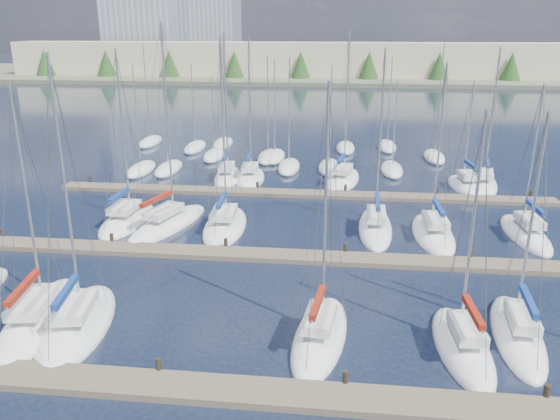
# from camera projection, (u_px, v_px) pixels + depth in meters

# --- Properties ---
(ground) EXTENTS (400.00, 400.00, 0.00)m
(ground) POSITION_uv_depth(u_px,v_px,m) (317.00, 133.00, 76.94)
(ground) COLOR #1A2235
(ground) RESTS_ON ground
(dock_near) EXTENTS (44.00, 1.93, 1.10)m
(dock_near) POSITION_uv_depth(u_px,v_px,m) (247.00, 392.00, 22.33)
(dock_near) COLOR #6B5E4C
(dock_near) RESTS_ON ground
(dock_mid) EXTENTS (44.00, 1.93, 1.10)m
(dock_mid) POSITION_uv_depth(u_px,v_px,m) (283.00, 256.00, 35.50)
(dock_mid) COLOR #6B5E4C
(dock_mid) RESTS_ON ground
(dock_far) EXTENTS (44.00, 1.93, 1.10)m
(dock_far) POSITION_uv_depth(u_px,v_px,m) (300.00, 194.00, 48.68)
(dock_far) COLOR #6B5E4C
(dock_far) RESTS_ON ground
(sailboat_q) EXTENTS (3.19, 7.30, 10.56)m
(sailboat_q) POSITION_uv_depth(u_px,v_px,m) (465.00, 186.00, 50.78)
(sailboat_q) COLOR white
(sailboat_q) RESTS_ON ground
(sailboat_k) EXTENTS (2.72, 9.13, 13.72)m
(sailboat_k) POSITION_uv_depth(u_px,v_px,m) (375.00, 227.00, 40.47)
(sailboat_k) COLOR white
(sailboat_k) RESTS_ON ground
(sailboat_l) EXTENTS (2.95, 8.51, 12.81)m
(sailboat_l) POSITION_uv_depth(u_px,v_px,m) (433.00, 234.00, 39.26)
(sailboat_l) COLOR white
(sailboat_l) RESTS_ON ground
(sailboat_p) EXTENTS (4.26, 9.15, 14.78)m
(sailboat_p) POSITION_uv_depth(u_px,v_px,m) (343.00, 179.00, 53.03)
(sailboat_p) COLOR white
(sailboat_p) RESTS_ON ground
(sailboat_j) EXTENTS (3.50, 8.83, 14.45)m
(sailboat_j) POSITION_uv_depth(u_px,v_px,m) (225.00, 225.00, 40.84)
(sailboat_j) COLOR white
(sailboat_j) RESTS_ON ground
(sailboat_r) EXTENTS (3.94, 8.45, 13.38)m
(sailboat_r) POSITION_uv_depth(u_px,v_px,m) (484.00, 185.00, 51.25)
(sailboat_r) COLOR white
(sailboat_r) RESTS_ON ground
(sailboat_n) EXTENTS (3.15, 8.28, 14.59)m
(sailboat_n) POSITION_uv_depth(u_px,v_px,m) (227.00, 177.00, 53.84)
(sailboat_n) COLOR white
(sailboat_n) RESTS_ON ground
(sailboat_m) EXTENTS (2.84, 8.19, 11.42)m
(sailboat_m) POSITION_uv_depth(u_px,v_px,m) (525.00, 234.00, 39.22)
(sailboat_m) COLOR white
(sailboat_m) RESTS_ON ground
(sailboat_h) EXTENTS (3.33, 8.17, 13.56)m
(sailboat_h) POSITION_uv_depth(u_px,v_px,m) (127.00, 220.00, 41.94)
(sailboat_h) COLOR white
(sailboat_h) RESTS_ON ground
(sailboat_i) EXTENTS (5.30, 9.97, 15.45)m
(sailboat_i) POSITION_uv_depth(u_px,v_px,m) (168.00, 224.00, 41.14)
(sailboat_i) COLOR white
(sailboat_i) RESTS_ON ground
(sailboat_c) EXTENTS (4.54, 8.87, 14.03)m
(sailboat_c) POSITION_uv_depth(u_px,v_px,m) (78.00, 324.00, 27.40)
(sailboat_c) COLOR white
(sailboat_c) RESTS_ON ground
(sailboat_f) EXTENTS (3.00, 8.17, 11.61)m
(sailboat_f) POSITION_uv_depth(u_px,v_px,m) (517.00, 334.00, 26.45)
(sailboat_f) COLOR white
(sailboat_f) RESTS_ON ground
(sailboat_e) EXTENTS (2.73, 7.40, 11.83)m
(sailboat_e) POSITION_uv_depth(u_px,v_px,m) (462.00, 346.00, 25.46)
(sailboat_e) COLOR white
(sailboat_e) RESTS_ON ground
(sailboat_d) EXTENTS (3.35, 8.06, 12.92)m
(sailboat_d) POSITION_uv_depth(u_px,v_px,m) (320.00, 336.00, 26.33)
(sailboat_d) COLOR white
(sailboat_d) RESTS_ON ground
(sailboat_o) EXTENTS (3.22, 7.62, 14.02)m
(sailboat_o) POSITION_uv_depth(u_px,v_px,m) (250.00, 178.00, 53.62)
(sailboat_o) COLOR white
(sailboat_o) RESTS_ON ground
(sailboat_b) EXTENTS (4.21, 9.53, 12.62)m
(sailboat_b) POSITION_uv_depth(u_px,v_px,m) (39.00, 319.00, 27.90)
(sailboat_b) COLOR white
(sailboat_b) RESTS_ON ground
(distant_boats) EXTENTS (36.93, 20.75, 13.30)m
(distant_boats) POSITION_uv_depth(u_px,v_px,m) (272.00, 156.00, 62.04)
(distant_boats) COLOR #9EA0A5
(distant_boats) RESTS_ON ground
(shoreline) EXTENTS (400.00, 60.00, 38.00)m
(shoreline) POSITION_uv_depth(u_px,v_px,m) (287.00, 50.00, 160.45)
(shoreline) COLOR #666B51
(shoreline) RESTS_ON ground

